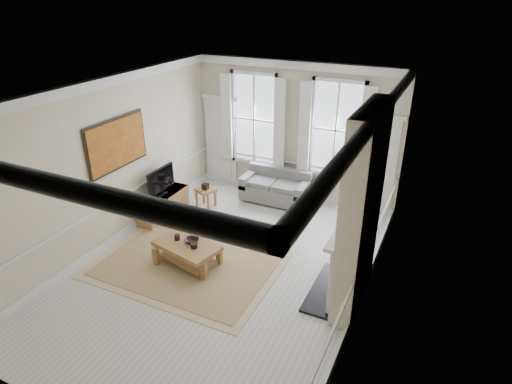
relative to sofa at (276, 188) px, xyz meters
The scene contains 23 objects.
floor 3.14m from the sofa, 85.67° to the right, with size 7.20×7.20×0.00m, color #B7B5AD.
ceiling 4.36m from the sofa, 85.67° to the right, with size 7.20×7.20×0.00m, color white.
back_wall 1.46m from the sofa, 64.36° to the left, with size 5.20×5.20×0.00m, color beige.
left_wall 4.13m from the sofa, 127.25° to the right, with size 7.20×7.20×0.00m, color beige.
right_wall 4.42m from the sofa, 47.64° to the right, with size 7.20×7.20×0.00m, color beige.
window_left 1.81m from the sofa, 151.58° to the left, with size 1.26×0.20×2.20m, color #B2BCC6, non-canonical shape.
window_right 2.06m from the sofa, 18.92° to the left, with size 1.26×0.20×2.20m, color #B2BCC6, non-canonical shape.
door_left 2.03m from the sofa, 166.05° to the left, with size 0.90×0.08×2.30m, color silver.
door_right 2.46m from the sofa, 11.16° to the left, with size 0.90×0.08×2.30m, color silver.
painting 4.02m from the sofa, 129.61° to the right, with size 0.05×1.66×1.06m, color #B66B1F.
chimney_breast 4.17m from the sofa, 47.56° to the right, with size 0.35×1.70×3.38m, color beige.
hearth 3.68m from the sofa, 52.46° to the right, with size 0.55×1.50×0.05m, color black.
fireplace 3.81m from the sofa, 50.07° to the right, with size 0.21×1.45×1.33m.
mirror 4.16m from the sofa, 49.95° to the right, with size 0.06×1.26×1.06m, color gold.
sofa is the anchor object (origin of this frame).
side_table 1.77m from the sofa, 142.33° to the right, with size 0.53×0.53×0.50m.
rug 3.35m from the sofa, 97.98° to the right, with size 3.50×2.60×0.02m, color olive.
coffee_table 3.33m from the sofa, 97.98° to the right, with size 1.37×0.97×0.47m.
ceramic_pot_a 3.33m from the sofa, 102.37° to the right, with size 0.11×0.11×0.11m, color black.
ceramic_pot_b 3.36m from the sofa, 94.48° to the right, with size 0.13×0.13×0.09m, color black.
bowl 3.23m from the sofa, 97.35° to the right, with size 0.27×0.27×0.07m, color black.
tv_stand 2.81m from the sofa, 138.46° to the right, with size 0.48×1.48×0.53m, color brown.
tv 2.85m from the sofa, 138.16° to the right, with size 0.08×0.90×0.68m.
Camera 1 is at (3.47, -5.88, 4.90)m, focal length 30.00 mm.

